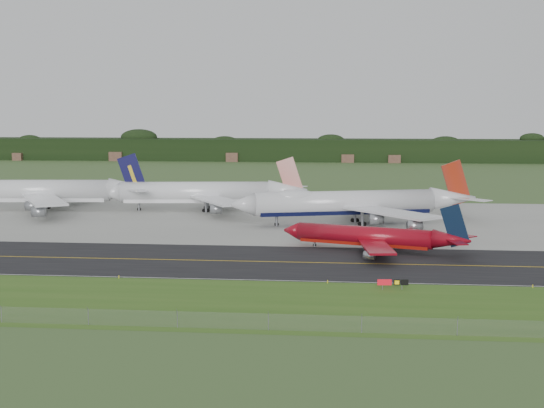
{
  "coord_description": "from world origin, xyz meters",
  "views": [
    {
      "loc": [
        3.85,
        -142.63,
        28.45
      ],
      "look_at": [
        -12.47,
        22.0,
        7.64
      ],
      "focal_mm": 50.0,
      "sensor_mm": 36.0,
      "label": 1
    }
  ],
  "objects_px": {
    "jet_red_737": "(374,237)",
    "jet_navy_gold": "(42,192)",
    "jet_star_tail": "(206,193)",
    "taxiway_sign": "(393,282)",
    "jet_ba_747": "(353,203)"
  },
  "relations": [
    {
      "from": "jet_ba_747",
      "to": "jet_navy_gold",
      "type": "distance_m",
      "value": 88.93
    },
    {
      "from": "taxiway_sign",
      "to": "jet_red_737",
      "type": "bearing_deg",
      "value": 93.21
    },
    {
      "from": "jet_red_737",
      "to": "jet_star_tail",
      "type": "xyz_separation_m",
      "value": [
        -44.97,
        56.85,
        2.17
      ]
    },
    {
      "from": "jet_ba_747",
      "to": "jet_red_737",
      "type": "distance_m",
      "value": 35.95
    },
    {
      "from": "jet_red_737",
      "to": "taxiway_sign",
      "type": "bearing_deg",
      "value": -86.79
    },
    {
      "from": "taxiway_sign",
      "to": "jet_star_tail",
      "type": "bearing_deg",
      "value": 117.61
    },
    {
      "from": "jet_ba_747",
      "to": "taxiway_sign",
      "type": "distance_m",
      "value": 68.65
    },
    {
      "from": "jet_ba_747",
      "to": "jet_star_tail",
      "type": "xyz_separation_m",
      "value": [
        -41.07,
        21.19,
        -0.3
      ]
    },
    {
      "from": "taxiway_sign",
      "to": "jet_ba_747",
      "type": "bearing_deg",
      "value": 94.79
    },
    {
      "from": "jet_ba_747",
      "to": "jet_red_737",
      "type": "xyz_separation_m",
      "value": [
        3.9,
        -35.66,
        -2.48
      ]
    },
    {
      "from": "jet_star_tail",
      "to": "taxiway_sign",
      "type": "xyz_separation_m",
      "value": [
        46.8,
        -89.47,
        -3.91
      ]
    },
    {
      "from": "jet_ba_747",
      "to": "taxiway_sign",
      "type": "height_order",
      "value": "jet_ba_747"
    },
    {
      "from": "jet_red_737",
      "to": "jet_navy_gold",
      "type": "distance_m",
      "value": 105.47
    },
    {
      "from": "jet_ba_747",
      "to": "taxiway_sign",
      "type": "xyz_separation_m",
      "value": [
        5.73,
        -68.28,
        -4.22
      ]
    },
    {
      "from": "jet_red_737",
      "to": "taxiway_sign",
      "type": "xyz_separation_m",
      "value": [
        1.83,
        -32.62,
        -1.74
      ]
    }
  ]
}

